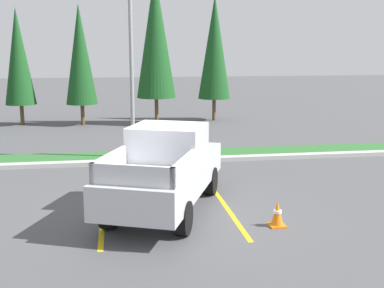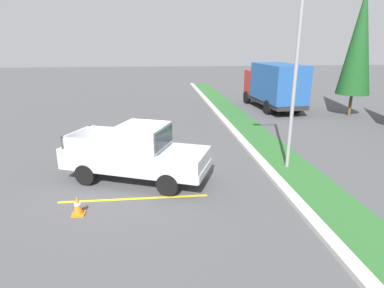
% 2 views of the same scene
% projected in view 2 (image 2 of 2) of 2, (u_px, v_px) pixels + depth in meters
% --- Properties ---
extents(ground_plane, '(120.00, 120.00, 0.00)m').
position_uv_depth(ground_plane, '(140.00, 176.00, 12.33)').
color(ground_plane, '#4C4C4F').
extents(parking_line_near, '(0.12, 4.80, 0.01)m').
position_uv_depth(parking_line_near, '(139.00, 165.00, 13.44)').
color(parking_line_near, yellow).
rests_on(parking_line_near, ground).
extents(parking_line_far, '(0.12, 4.80, 0.01)m').
position_uv_depth(parking_line_far, '(134.00, 199.00, 10.50)').
color(parking_line_far, yellow).
rests_on(parking_line_far, ground).
extents(curb_strip, '(56.00, 0.40, 0.15)m').
position_uv_depth(curb_strip, '(267.00, 169.00, 12.82)').
color(curb_strip, '#B2B2AD').
rests_on(curb_strip, ground).
extents(grass_median, '(56.00, 1.80, 0.06)m').
position_uv_depth(grass_median, '(294.00, 169.00, 12.95)').
color(grass_median, '#2D662D').
rests_on(grass_median, ground).
extents(pickup_truck_main, '(3.72, 5.54, 2.10)m').
position_uv_depth(pickup_truck_main, '(137.00, 153.00, 11.65)').
color(pickup_truck_main, black).
rests_on(pickup_truck_main, ground).
extents(cargo_truck_distant, '(6.95, 2.91, 3.40)m').
position_uv_depth(cargo_truck_distant, '(274.00, 85.00, 24.19)').
color(cargo_truck_distant, black).
rests_on(cargo_truck_distant, ground).
extents(street_light, '(0.24, 1.49, 7.08)m').
position_uv_depth(street_light, '(292.00, 64.00, 11.90)').
color(street_light, gray).
rests_on(street_light, ground).
extents(cypress_tree_leftmost, '(2.17, 2.17, 8.33)m').
position_uv_depth(cypress_tree_leftmost, '(359.00, 42.00, 21.12)').
color(cypress_tree_leftmost, brown).
rests_on(cypress_tree_leftmost, ground).
extents(traffic_cone, '(0.36, 0.36, 0.60)m').
position_uv_depth(traffic_cone, '(78.00, 206.00, 9.46)').
color(traffic_cone, orange).
rests_on(traffic_cone, ground).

